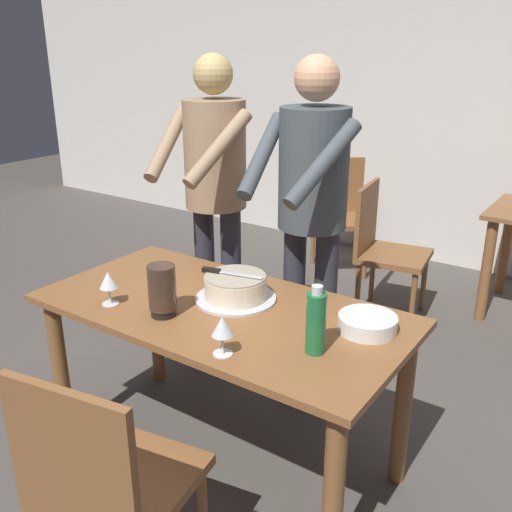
{
  "coord_description": "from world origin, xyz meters",
  "views": [
    {
      "loc": [
        1.31,
        -1.65,
        1.75
      ],
      "look_at": [
        0.01,
        0.24,
        0.9
      ],
      "focal_mm": 39.91,
      "sensor_mm": 36.0,
      "label": 1
    }
  ],
  "objects_px": {
    "water_bottle": "(316,322)",
    "chair_near_side": "(106,482)",
    "hurricane_lamp": "(162,290)",
    "background_chair_0": "(338,211)",
    "main_dining_table": "(221,333)",
    "person_standing_beside": "(215,183)",
    "cake_on_platter": "(236,289)",
    "wine_glass_far": "(222,328)",
    "cake_knife": "(220,272)",
    "plate_stack": "(367,323)",
    "person_cutting_cake": "(312,201)",
    "background_chair_1": "(383,246)",
    "wine_glass_near": "(108,281)"
  },
  "relations": [
    {
      "from": "wine_glass_far",
      "to": "hurricane_lamp",
      "type": "relative_size",
      "value": 0.69
    },
    {
      "from": "chair_near_side",
      "to": "person_cutting_cake",
      "type": "bearing_deg",
      "value": 92.6
    },
    {
      "from": "cake_on_platter",
      "to": "plate_stack",
      "type": "distance_m",
      "value": 0.57
    },
    {
      "from": "chair_near_side",
      "to": "background_chair_0",
      "type": "height_order",
      "value": "same"
    },
    {
      "from": "cake_on_platter",
      "to": "hurricane_lamp",
      "type": "bearing_deg",
      "value": -118.13
    },
    {
      "from": "main_dining_table",
      "to": "person_standing_beside",
      "type": "relative_size",
      "value": 0.89
    },
    {
      "from": "wine_glass_far",
      "to": "background_chair_0",
      "type": "xyz_separation_m",
      "value": [
        -0.9,
        2.69,
        -0.36
      ]
    },
    {
      "from": "cake_knife",
      "to": "hurricane_lamp",
      "type": "relative_size",
      "value": 1.28
    },
    {
      "from": "hurricane_lamp",
      "to": "chair_near_side",
      "type": "distance_m",
      "value": 0.73
    },
    {
      "from": "wine_glass_far",
      "to": "background_chair_0",
      "type": "bearing_deg",
      "value": 108.51
    },
    {
      "from": "cake_knife",
      "to": "hurricane_lamp",
      "type": "height_order",
      "value": "hurricane_lamp"
    },
    {
      "from": "plate_stack",
      "to": "chair_near_side",
      "type": "xyz_separation_m",
      "value": [
        -0.44,
        -0.91,
        -0.29
      ]
    },
    {
      "from": "cake_knife",
      "to": "background_chair_0",
      "type": "xyz_separation_m",
      "value": [
        -0.6,
        2.32,
        -0.37
      ]
    },
    {
      "from": "wine_glass_far",
      "to": "background_chair_0",
      "type": "distance_m",
      "value": 2.86
    },
    {
      "from": "cake_on_platter",
      "to": "person_standing_beside",
      "type": "xyz_separation_m",
      "value": [
        -0.53,
        0.54,
        0.27
      ]
    },
    {
      "from": "cake_on_platter",
      "to": "cake_knife",
      "type": "height_order",
      "value": "cake_knife"
    },
    {
      "from": "plate_stack",
      "to": "background_chair_0",
      "type": "height_order",
      "value": "background_chair_0"
    },
    {
      "from": "water_bottle",
      "to": "background_chair_1",
      "type": "xyz_separation_m",
      "value": [
        -0.51,
        1.89,
        -0.37
      ]
    },
    {
      "from": "plate_stack",
      "to": "person_cutting_cake",
      "type": "height_order",
      "value": "person_cutting_cake"
    },
    {
      "from": "background_chair_0",
      "to": "wine_glass_near",
      "type": "bearing_deg",
      "value": -84.12
    },
    {
      "from": "wine_glass_near",
      "to": "main_dining_table",
      "type": "bearing_deg",
      "value": 31.31
    },
    {
      "from": "plate_stack",
      "to": "background_chair_0",
      "type": "xyz_separation_m",
      "value": [
        -1.24,
        2.25,
        -0.29
      ]
    },
    {
      "from": "main_dining_table",
      "to": "water_bottle",
      "type": "relative_size",
      "value": 6.14
    },
    {
      "from": "water_bottle",
      "to": "background_chair_1",
      "type": "bearing_deg",
      "value": 105.22
    },
    {
      "from": "cake_on_platter",
      "to": "wine_glass_far",
      "type": "distance_m",
      "value": 0.45
    },
    {
      "from": "water_bottle",
      "to": "hurricane_lamp",
      "type": "xyz_separation_m",
      "value": [
        -0.63,
        -0.09,
        -0.01
      ]
    },
    {
      "from": "plate_stack",
      "to": "hurricane_lamp",
      "type": "height_order",
      "value": "hurricane_lamp"
    },
    {
      "from": "cake_knife",
      "to": "water_bottle",
      "type": "height_order",
      "value": "water_bottle"
    },
    {
      "from": "water_bottle",
      "to": "chair_near_side",
      "type": "distance_m",
      "value": 0.84
    },
    {
      "from": "wine_glass_far",
      "to": "main_dining_table",
      "type": "bearing_deg",
      "value": 128.99
    },
    {
      "from": "water_bottle",
      "to": "background_chair_0",
      "type": "bearing_deg",
      "value": 114.83
    },
    {
      "from": "cake_knife",
      "to": "plate_stack",
      "type": "relative_size",
      "value": 1.22
    },
    {
      "from": "wine_glass_far",
      "to": "background_chair_1",
      "type": "height_order",
      "value": "background_chair_1"
    },
    {
      "from": "plate_stack",
      "to": "person_cutting_cake",
      "type": "xyz_separation_m",
      "value": [
        -0.5,
        0.45,
        0.3
      ]
    },
    {
      "from": "hurricane_lamp",
      "to": "person_standing_beside",
      "type": "xyz_separation_m",
      "value": [
        -0.38,
        0.81,
        0.22
      ]
    },
    {
      "from": "cake_on_platter",
      "to": "person_standing_beside",
      "type": "bearing_deg",
      "value": 134.55
    },
    {
      "from": "main_dining_table",
      "to": "background_chair_1",
      "type": "relative_size",
      "value": 1.71
    },
    {
      "from": "plate_stack",
      "to": "water_bottle",
      "type": "xyz_separation_m",
      "value": [
        -0.09,
        -0.25,
        0.08
      ]
    },
    {
      "from": "water_bottle",
      "to": "hurricane_lamp",
      "type": "relative_size",
      "value": 1.19
    },
    {
      "from": "wine_glass_far",
      "to": "person_standing_beside",
      "type": "relative_size",
      "value": 0.08
    },
    {
      "from": "plate_stack",
      "to": "wine_glass_far",
      "type": "xyz_separation_m",
      "value": [
        -0.34,
        -0.44,
        0.07
      ]
    },
    {
      "from": "wine_glass_far",
      "to": "person_standing_beside",
      "type": "distance_m",
      "value": 1.21
    },
    {
      "from": "wine_glass_far",
      "to": "water_bottle",
      "type": "distance_m",
      "value": 0.32
    },
    {
      "from": "cake_on_platter",
      "to": "hurricane_lamp",
      "type": "relative_size",
      "value": 1.62
    },
    {
      "from": "plate_stack",
      "to": "wine_glass_near",
      "type": "distance_m",
      "value": 1.05
    },
    {
      "from": "cake_on_platter",
      "to": "wine_glass_far",
      "type": "relative_size",
      "value": 2.36
    },
    {
      "from": "plate_stack",
      "to": "hurricane_lamp",
      "type": "xyz_separation_m",
      "value": [
        -0.72,
        -0.34,
        0.08
      ]
    },
    {
      "from": "wine_glass_far",
      "to": "cake_on_platter",
      "type": "bearing_deg",
      "value": 120.76
    },
    {
      "from": "hurricane_lamp",
      "to": "person_cutting_cake",
      "type": "height_order",
      "value": "person_cutting_cake"
    },
    {
      "from": "person_cutting_cake",
      "to": "background_chair_0",
      "type": "bearing_deg",
      "value": 112.31
    }
  ]
}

